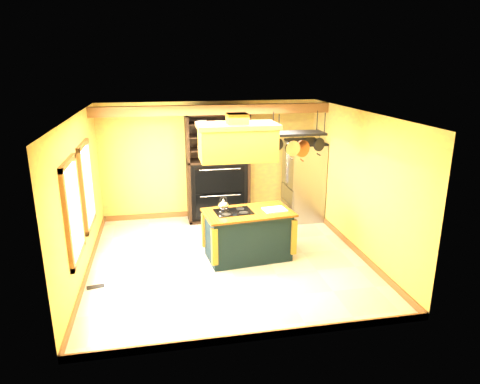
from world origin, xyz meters
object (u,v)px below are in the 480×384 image
object	(u,v)px
range_hood	(237,140)
pot_rack	(298,138)
hutch	(218,179)
refrigerator	(303,182)
kitchen_island	(248,234)

from	to	relation	value
range_hood	pot_rack	world-z (taller)	same
pot_rack	hutch	world-z (taller)	pot_rack
range_hood	pot_rack	xyz separation A→B (m)	(1.10, 0.00, -0.00)
pot_rack	refrigerator	bearing A→B (deg)	67.07
pot_rack	refrigerator	world-z (taller)	pot_rack
range_hood	refrigerator	xyz separation A→B (m)	(1.90, 1.89, -1.37)
pot_rack	range_hood	bearing A→B (deg)	-179.87
kitchen_island	refrigerator	bearing A→B (deg)	41.78
kitchen_island	pot_rack	size ratio (longest dim) A/B	1.75
pot_rack	refrigerator	size ratio (longest dim) A/B	0.54
range_hood	hutch	size ratio (longest dim) A/B	0.56
range_hood	pot_rack	size ratio (longest dim) A/B	1.43
refrigerator	hutch	world-z (taller)	hutch
hutch	kitchen_island	bearing A→B (deg)	-83.64
refrigerator	hutch	size ratio (longest dim) A/B	0.72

